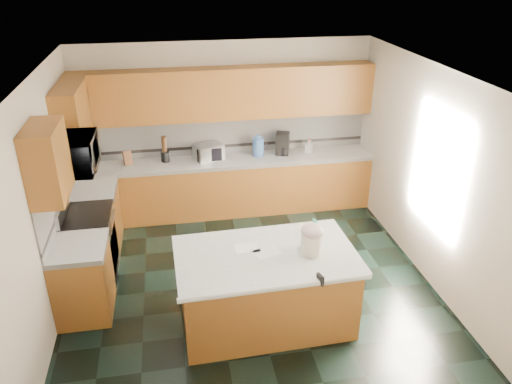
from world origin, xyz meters
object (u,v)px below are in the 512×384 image
object	(u,v)px
island_base	(266,290)
toaster_oven	(209,152)
island_top	(266,256)
coffee_maker	(283,143)
soap_bottle_island	(314,232)
knife_block	(128,158)
treat_jar	(312,244)

from	to	relation	value
island_base	toaster_oven	size ratio (longest dim) A/B	4.41
island_top	coffee_maker	xyz separation A→B (m)	(0.84, 2.86, 0.21)
soap_bottle_island	coffee_maker	size ratio (longest dim) A/B	0.93
island_top	knife_block	size ratio (longest dim) A/B	9.11
knife_block	coffee_maker	size ratio (longest dim) A/B	0.62
island_base	treat_jar	size ratio (longest dim) A/B	7.88
island_base	soap_bottle_island	size ratio (longest dim) A/B	5.75
island_top	toaster_oven	bearing A→B (deg)	95.69
soap_bottle_island	knife_block	distance (m)	3.49
island_top	soap_bottle_island	distance (m)	0.59
island_base	toaster_oven	distance (m)	2.91
island_top	coffee_maker	distance (m)	2.98
island_top	knife_block	distance (m)	3.25
soap_bottle_island	island_top	bearing A→B (deg)	170.64
treat_jar	island_base	bearing A→B (deg)	167.11
toaster_oven	coffee_maker	world-z (taller)	coffee_maker
knife_block	toaster_oven	xyz separation A→B (m)	(1.24, 0.00, 0.01)
coffee_maker	island_top	bearing A→B (deg)	-88.19
knife_block	soap_bottle_island	bearing A→B (deg)	-69.06
toaster_oven	coffee_maker	size ratio (longest dim) A/B	1.21
island_top	treat_jar	world-z (taller)	treat_jar
treat_jar	soap_bottle_island	world-z (taller)	soap_bottle_island
island_base	coffee_maker	size ratio (longest dim) A/B	5.33
island_base	toaster_oven	bearing A→B (deg)	95.69
island_base	island_top	bearing A→B (deg)	-1.59
island_base	knife_block	distance (m)	3.30
toaster_oven	coffee_maker	distance (m)	1.20
treat_jar	knife_block	bearing A→B (deg)	121.31
soap_bottle_island	knife_block	size ratio (longest dim) A/B	1.51
treat_jar	coffee_maker	distance (m)	2.95
knife_block	coffee_maker	distance (m)	2.44
knife_block	island_top	bearing A→B (deg)	-77.68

